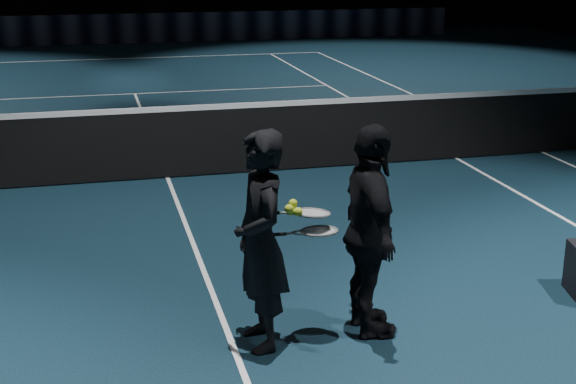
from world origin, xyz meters
name	(u,v)px	position (x,y,z in m)	size (l,w,h in m)	color
floor	(168,178)	(0.00, 0.00, 0.00)	(36.00, 36.00, 0.00)	black
court_lines	(168,178)	(0.00, 0.00, 0.00)	(10.98, 23.78, 0.01)	white
net_mesh	(166,145)	(0.00, 0.00, 0.45)	(12.80, 0.02, 0.86)	black
net_tape	(164,109)	(0.00, 0.00, 0.92)	(12.80, 0.03, 0.07)	white
sponsor_backdrop	(114,29)	(0.00, 15.50, 0.45)	(22.00, 0.15, 0.90)	black
player_a	(260,241)	(0.22, -4.75, 0.83)	(0.61, 0.40, 1.67)	black
player_b	(370,232)	(1.07, -4.76, 0.83)	(0.98, 0.41, 1.67)	black
racket_lower	(319,231)	(0.67, -4.76, 0.88)	(0.68, 0.22, 0.03)	black
racket_upper	(312,213)	(0.62, -4.72, 1.01)	(0.68, 0.22, 0.03)	black
tennis_balls	(294,209)	(0.48, -4.75, 1.06)	(0.12, 0.10, 0.12)	#D0E630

